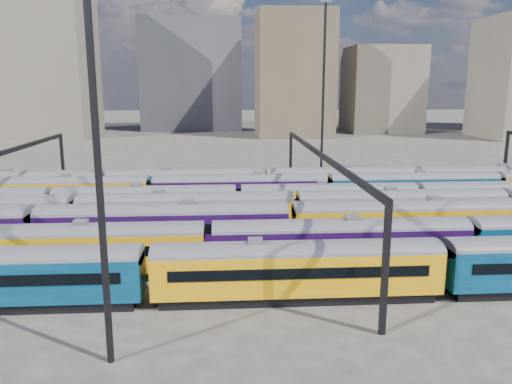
{
  "coord_description": "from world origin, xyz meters",
  "views": [
    {
      "loc": [
        0.99,
        -45.99,
        14.07
      ],
      "look_at": [
        4.4,
        5.71,
        3.0
      ],
      "focal_mm": 35.0,
      "sensor_mm": 36.0,
      "label": 1
    }
  ],
  "objects": [
    {
      "name": "ground",
      "position": [
        0.0,
        0.0,
        0.0
      ],
      "size": [
        500.0,
        500.0,
        0.0
      ],
      "primitive_type": "plane",
      "color": "#3E3934",
      "rests_on": "ground"
    },
    {
      "name": "rake_0",
      "position": [
        5.77,
        -15.0,
        2.53
      ],
      "size": [
        97.66,
        2.86,
        4.81
      ],
      "color": "black",
      "rests_on": "ground"
    },
    {
      "name": "rake_1",
      "position": [
        -0.23,
        -10.0,
        2.59
      ],
      "size": [
        120.05,
        2.93,
        4.93
      ],
      "color": "black",
      "rests_on": "ground"
    },
    {
      "name": "rake_2",
      "position": [
        6.61,
        -5.0,
        2.75
      ],
      "size": [
        127.56,
        3.11,
        5.24
      ],
      "color": "black",
      "rests_on": "ground"
    },
    {
      "name": "rake_3",
      "position": [
        7.75,
        0.0,
        2.65
      ],
      "size": [
        123.05,
        3.0,
        5.05
      ],
      "color": "black",
      "rests_on": "ground"
    },
    {
      "name": "rake_4",
      "position": [
        -16.68,
        5.0,
        2.46
      ],
      "size": [
        114.48,
        2.79,
        4.69
      ],
      "color": "black",
      "rests_on": "ground"
    },
    {
      "name": "rake_5",
      "position": [
        -17.42,
        10.0,
        2.61
      ],
      "size": [
        141.39,
        2.95,
        4.97
      ],
      "color": "black",
      "rests_on": "ground"
    },
    {
      "name": "rake_6",
      "position": [
        6.0,
        15.0,
        2.51
      ],
      "size": [
        116.61,
        2.85,
        4.78
      ],
      "color": "black",
      "rests_on": "ground"
    },
    {
      "name": "gantry_2",
      "position": [
        10.0,
        0.0,
        6.79
      ],
      "size": [
        0.35,
        40.35,
        8.03
      ],
      "color": "black",
      "rests_on": "ground"
    },
    {
      "name": "mast_2",
      "position": [
        -5.0,
        -22.0,
        13.97
      ],
      "size": [
        1.4,
        0.5,
        25.6
      ],
      "color": "black",
      "rests_on": "ground"
    },
    {
      "name": "mast_3",
      "position": [
        15.0,
        24.0,
        13.97
      ],
      "size": [
        1.4,
        0.5,
        25.6
      ],
      "color": "black",
      "rests_on": "ground"
    }
  ]
}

